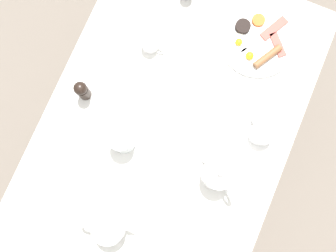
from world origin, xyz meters
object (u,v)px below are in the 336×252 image
(teapot_far, at_px, (109,227))
(pepper_grinder, at_px, (82,90))
(breakfast_plate, at_px, (257,41))
(creamer_jug, at_px, (150,43))
(teacup_with_saucer_left, at_px, (261,133))
(teapot_near, at_px, (218,175))
(water_glass_tall, at_px, (122,140))
(spoon_for_tea, at_px, (185,84))
(fork_by_plate, at_px, (70,143))

(teapot_far, relative_size, pepper_grinder, 1.78)
(breakfast_plate, bearing_deg, creamer_jug, -154.64)
(teapot_far, height_order, teacup_with_saucer_left, teapot_far)
(teapot_near, relative_size, water_glass_tall, 1.56)
(water_glass_tall, bearing_deg, breakfast_plate, 60.41)
(teapot_far, relative_size, teacup_with_saucer_left, 1.33)
(water_glass_tall, bearing_deg, teapot_near, 2.95)
(water_glass_tall, height_order, spoon_for_tea, water_glass_tall)
(teapot_far, xyz_separation_m, pepper_grinder, (-0.26, 0.36, -0.00))
(teapot_near, distance_m, teacup_with_saucer_left, 0.20)
(pepper_grinder, bearing_deg, teapot_far, -54.27)
(teacup_with_saucer_left, distance_m, creamer_jug, 0.48)
(creamer_jug, bearing_deg, water_glass_tall, -81.75)
(water_glass_tall, distance_m, creamer_jug, 0.35)
(fork_by_plate, xyz_separation_m, spoon_for_tea, (0.28, 0.34, 0.00))
(creamer_jug, xyz_separation_m, fork_by_plate, (-0.12, -0.42, -0.03))
(pepper_grinder, relative_size, fork_by_plate, 0.74)
(teapot_near, distance_m, water_glass_tall, 0.33)
(pepper_grinder, bearing_deg, creamer_jug, 60.80)
(breakfast_plate, xyz_separation_m, water_glass_tall, (-0.29, -0.50, 0.04))
(water_glass_tall, relative_size, pepper_grinder, 1.01)
(teapot_far, height_order, pepper_grinder, teapot_far)
(breakfast_plate, distance_m, teacup_with_saucer_left, 0.33)
(creamer_jug, relative_size, pepper_grinder, 0.78)
(creamer_jug, bearing_deg, teapot_far, -78.41)
(breakfast_plate, relative_size, spoon_for_tea, 1.71)
(water_glass_tall, height_order, pepper_grinder, same)
(teapot_far, bearing_deg, water_glass_tall, 86.92)
(teapot_far, relative_size, creamer_jug, 2.27)
(spoon_for_tea, bearing_deg, pepper_grinder, -150.74)
(teapot_far, xyz_separation_m, fork_by_plate, (-0.24, 0.19, -0.05))
(breakfast_plate, xyz_separation_m, fork_by_plate, (-0.45, -0.58, -0.01))
(breakfast_plate, height_order, pepper_grinder, pepper_grinder)
(teacup_with_saucer_left, xyz_separation_m, pepper_grinder, (-0.60, -0.10, 0.03))
(teapot_near, bearing_deg, water_glass_tall, 38.80)
(teacup_with_saucer_left, relative_size, pepper_grinder, 1.34)
(teapot_far, height_order, fork_by_plate, teapot_far)
(teapot_near, xyz_separation_m, pepper_grinder, (-0.51, 0.08, -0.00))
(breakfast_plate, distance_m, teapot_far, 0.80)
(breakfast_plate, height_order, teapot_near, teapot_near)
(breakfast_plate, distance_m, spoon_for_tea, 0.29)
(teapot_far, height_order, water_glass_tall, teapot_far)
(teapot_far, bearing_deg, teapot_near, 29.52)
(teapot_far, height_order, spoon_for_tea, teapot_far)
(teapot_near, height_order, teacup_with_saucer_left, teapot_near)
(teapot_far, bearing_deg, fork_by_plate, 122.54)
(water_glass_tall, xyz_separation_m, pepper_grinder, (-0.19, 0.10, 0.00))
(teapot_near, bearing_deg, breakfast_plate, -49.14)
(teacup_with_saucer_left, height_order, water_glass_tall, water_glass_tall)
(teacup_with_saucer_left, distance_m, pepper_grinder, 0.61)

